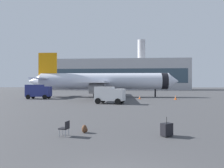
# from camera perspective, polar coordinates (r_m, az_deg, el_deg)

# --- Properties ---
(airplane_at_gate) EXTENTS (35.69, 32.12, 10.50)m
(airplane_at_gate) POSITION_cam_1_polar(r_m,az_deg,el_deg) (47.56, -2.57, 0.74)
(airplane_at_gate) COLOR silver
(airplane_at_gate) RESTS_ON ground
(service_truck) EXTENTS (4.88, 2.68, 2.90)m
(service_truck) POSITION_cam_1_polar(r_m,az_deg,el_deg) (43.73, -20.10, -1.86)
(service_truck) COLOR navy
(service_truck) RESTS_ON ground
(cargo_van) EXTENTS (4.74, 3.16, 2.60)m
(cargo_van) POSITION_cam_1_polar(r_m,az_deg,el_deg) (30.65, -0.72, -2.90)
(cargo_van) COLOR white
(cargo_van) RESTS_ON ground
(safety_cone_near) EXTENTS (0.44, 0.44, 0.83)m
(safety_cone_near) POSITION_cam_1_polar(r_m,az_deg,el_deg) (40.92, 17.53, -3.66)
(safety_cone_near) COLOR #F2590C
(safety_cone_near) RESTS_ON ground
(safety_cone_mid) EXTENTS (0.44, 0.44, 0.63)m
(safety_cone_mid) POSITION_cam_1_polar(r_m,az_deg,el_deg) (41.10, 7.86, -3.79)
(safety_cone_mid) COLOR #F2590C
(safety_cone_mid) RESTS_ON ground
(rolling_suitcase) EXTENTS (0.75, 0.71, 1.10)m
(rolling_suitcase) POSITION_cam_1_polar(r_m,az_deg,el_deg) (12.04, 15.21, -12.28)
(rolling_suitcase) COLOR black
(rolling_suitcase) RESTS_ON ground
(traveller_backpack) EXTENTS (0.36, 0.40, 0.48)m
(traveller_backpack) POSITION_cam_1_polar(r_m,az_deg,el_deg) (12.58, -7.74, -12.49)
(traveller_backpack) COLOR brown
(traveller_backpack) RESTS_ON ground
(gate_chair) EXTENTS (0.56, 0.56, 0.86)m
(gate_chair) POSITION_cam_1_polar(r_m,az_deg,el_deg) (11.93, -13.09, -11.88)
(gate_chair) COLOR black
(gate_chair) RESTS_ON ground
(terminal_building) EXTENTS (78.73, 23.88, 28.71)m
(terminal_building) POSITION_cam_1_polar(r_m,az_deg,el_deg) (117.55, 1.24, 2.55)
(terminal_building) COLOR #B2B2B7
(terminal_building) RESTS_ON ground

